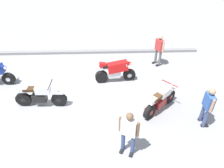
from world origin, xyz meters
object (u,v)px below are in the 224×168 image
object	(u,v)px
motorcycle_silver_cruiser	(40,96)
motorcycle_red_sportbike	(116,71)
person_in_white_shirt	(129,131)
motorcycle_cream_vintage	(160,100)
person_in_blue_shirt	(208,105)
person_in_red_shirt	(159,48)

from	to	relation	value
motorcycle_silver_cruiser	motorcycle_red_sportbike	distance (m)	3.56
motorcycle_red_sportbike	person_in_white_shirt	bearing A→B (deg)	-93.02
motorcycle_silver_cruiser	person_in_white_shirt	size ratio (longest dim) A/B	1.27
motorcycle_red_sportbike	person_in_white_shirt	distance (m)	4.08
motorcycle_cream_vintage	person_in_blue_shirt	bearing A→B (deg)	-71.79
motorcycle_red_sportbike	person_in_blue_shirt	bearing A→B (deg)	-49.24
motorcycle_red_sportbike	motorcycle_cream_vintage	xyz separation A→B (m)	(1.64, -2.13, -0.11)
motorcycle_silver_cruiser	motorcycle_red_sportbike	world-z (taller)	motorcycle_red_sportbike
person_in_blue_shirt	person_in_white_shirt	size ratio (longest dim) A/B	0.97
person_in_white_shirt	motorcycle_silver_cruiser	bearing A→B (deg)	-99.72
person_in_red_shirt	person_in_white_shirt	size ratio (longest dim) A/B	1.04
person_in_white_shirt	person_in_blue_shirt	bearing A→B (deg)	137.08
motorcycle_silver_cruiser	motorcycle_cream_vintage	bearing A→B (deg)	-2.59
motorcycle_cream_vintage	person_in_red_shirt	bearing A→B (deg)	36.68
motorcycle_silver_cruiser	person_in_blue_shirt	size ratio (longest dim) A/B	1.32
motorcycle_red_sportbike	person_in_blue_shirt	size ratio (longest dim) A/B	1.23
person_in_blue_shirt	person_in_red_shirt	bearing A→B (deg)	101.51
motorcycle_red_sportbike	person_in_red_shirt	size ratio (longest dim) A/B	1.15
motorcycle_red_sportbike	person_in_red_shirt	world-z (taller)	person_in_red_shirt
motorcycle_silver_cruiser	person_in_white_shirt	distance (m)	4.07
motorcycle_silver_cruiser	person_in_blue_shirt	world-z (taller)	person_in_blue_shirt
person_in_red_shirt	motorcycle_cream_vintage	bearing A→B (deg)	52.57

